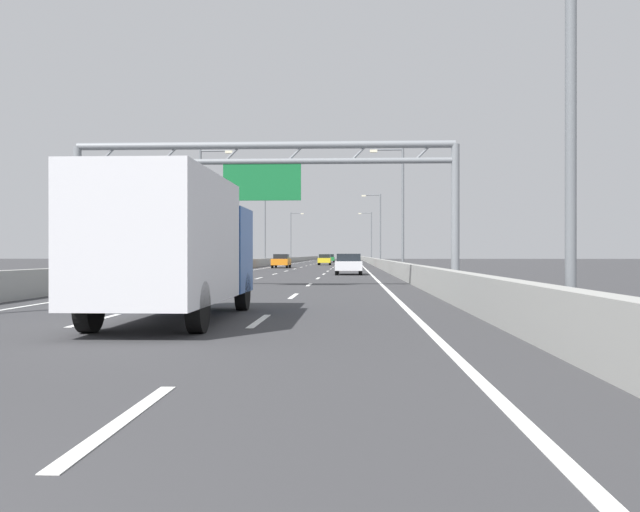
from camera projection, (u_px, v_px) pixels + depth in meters
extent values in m
plane|color=#38383A|center=(325.00, 264.00, 102.51)|extent=(260.00, 260.00, 0.00)
cube|color=white|center=(96.00, 320.00, 15.17)|extent=(0.16, 3.00, 0.01)
cube|color=white|center=(191.00, 296.00, 24.17)|extent=(0.16, 3.00, 0.01)
cube|color=white|center=(234.00, 285.00, 33.16)|extent=(0.16, 3.00, 0.01)
cube|color=white|center=(259.00, 278.00, 42.15)|extent=(0.16, 3.00, 0.01)
cube|color=white|center=(275.00, 274.00, 51.14)|extent=(0.16, 3.00, 0.01)
cube|color=white|center=(286.00, 271.00, 60.13)|extent=(0.16, 3.00, 0.01)
cube|color=white|center=(295.00, 269.00, 69.12)|extent=(0.16, 3.00, 0.01)
cube|color=white|center=(301.00, 267.00, 78.11)|extent=(0.16, 3.00, 0.01)
cube|color=white|center=(306.00, 266.00, 87.10)|extent=(0.16, 3.00, 0.01)
cube|color=white|center=(310.00, 265.00, 96.09)|extent=(0.16, 3.00, 0.01)
cube|color=white|center=(314.00, 264.00, 105.09)|extent=(0.16, 3.00, 0.01)
cube|color=white|center=(317.00, 263.00, 114.08)|extent=(0.16, 3.00, 0.01)
cube|color=white|center=(319.00, 263.00, 123.07)|extent=(0.16, 3.00, 0.01)
cube|color=white|center=(321.00, 262.00, 132.06)|extent=(0.16, 3.00, 0.01)
cube|color=white|center=(323.00, 262.00, 141.05)|extent=(0.16, 3.00, 0.01)
cube|color=white|center=(325.00, 261.00, 150.04)|extent=(0.16, 3.00, 0.01)
cube|color=white|center=(326.00, 261.00, 159.03)|extent=(0.16, 3.00, 0.01)
cube|color=white|center=(123.00, 420.00, 6.02)|extent=(0.16, 3.00, 0.01)
cube|color=white|center=(259.00, 321.00, 15.02)|extent=(0.16, 3.00, 0.01)
cube|color=white|center=(294.00, 296.00, 24.01)|extent=(0.16, 3.00, 0.01)
cube|color=white|center=(309.00, 285.00, 33.00)|extent=(0.16, 3.00, 0.01)
cube|color=white|center=(318.00, 278.00, 41.99)|extent=(0.16, 3.00, 0.01)
cube|color=white|center=(324.00, 274.00, 50.98)|extent=(0.16, 3.00, 0.01)
cube|color=white|center=(328.00, 271.00, 59.97)|extent=(0.16, 3.00, 0.01)
cube|color=white|center=(331.00, 269.00, 68.96)|extent=(0.16, 3.00, 0.01)
cube|color=white|center=(333.00, 267.00, 77.95)|extent=(0.16, 3.00, 0.01)
cube|color=white|center=(335.00, 266.00, 86.94)|extent=(0.16, 3.00, 0.01)
cube|color=white|center=(336.00, 265.00, 95.94)|extent=(0.16, 3.00, 0.01)
cube|color=white|center=(338.00, 264.00, 104.93)|extent=(0.16, 3.00, 0.01)
cube|color=white|center=(339.00, 263.00, 113.92)|extent=(0.16, 3.00, 0.01)
cube|color=white|center=(340.00, 263.00, 122.91)|extent=(0.16, 3.00, 0.01)
cube|color=white|center=(340.00, 262.00, 131.90)|extent=(0.16, 3.00, 0.01)
cube|color=white|center=(341.00, 262.00, 140.89)|extent=(0.16, 3.00, 0.01)
cube|color=white|center=(342.00, 261.00, 149.88)|extent=(0.16, 3.00, 0.01)
cube|color=white|center=(342.00, 261.00, 158.87)|extent=(0.16, 3.00, 0.01)
cube|color=white|center=(282.00, 265.00, 90.75)|extent=(0.16, 176.00, 0.01)
cube|color=white|center=(362.00, 266.00, 90.29)|extent=(0.16, 176.00, 0.01)
cube|color=#9E9E99|center=(285.00, 260.00, 112.80)|extent=(0.45, 220.00, 0.95)
cube|color=#9E9E99|center=(370.00, 260.00, 112.19)|extent=(0.45, 220.00, 0.95)
cylinder|color=gray|center=(77.00, 217.00, 30.61)|extent=(0.36, 0.36, 6.20)
cylinder|color=gray|center=(455.00, 216.00, 29.87)|extent=(0.36, 0.36, 6.20)
cylinder|color=gray|center=(264.00, 145.00, 30.23)|extent=(16.55, 0.32, 0.32)
cylinder|color=gray|center=(264.00, 161.00, 30.23)|extent=(16.55, 0.26, 0.26)
cylinder|color=gray|center=(108.00, 154.00, 30.54)|extent=(0.74, 0.10, 0.74)
cylinder|color=gray|center=(170.00, 154.00, 30.42)|extent=(0.74, 0.10, 0.74)
cylinder|color=gray|center=(233.00, 154.00, 30.29)|extent=(0.74, 0.10, 0.74)
cylinder|color=gray|center=(296.00, 153.00, 30.17)|extent=(0.74, 0.10, 0.74)
cylinder|color=gray|center=(359.00, 153.00, 30.05)|extent=(0.74, 0.10, 0.74)
cylinder|color=gray|center=(423.00, 152.00, 29.93)|extent=(0.74, 0.10, 0.74)
cube|color=#146B33|center=(262.00, 182.00, 30.24)|extent=(3.40, 0.12, 1.60)
cylinder|color=slate|center=(571.00, 69.00, 12.38)|extent=(0.20, 0.20, 9.50)
cylinder|color=slate|center=(200.00, 211.00, 52.98)|extent=(0.20, 0.20, 9.50)
cylinder|color=slate|center=(215.00, 151.00, 52.92)|extent=(2.20, 0.12, 0.12)
cube|color=#F2EAC6|center=(229.00, 152.00, 52.87)|extent=(0.56, 0.28, 0.20)
cylinder|color=slate|center=(403.00, 211.00, 52.30)|extent=(0.20, 0.20, 9.50)
cylinder|color=slate|center=(388.00, 150.00, 52.34)|extent=(2.20, 0.12, 0.12)
cube|color=#F2EAC6|center=(374.00, 151.00, 52.39)|extent=(0.56, 0.28, 0.20)
cylinder|color=slate|center=(265.00, 230.00, 92.90)|extent=(0.20, 0.20, 9.50)
cylinder|color=slate|center=(273.00, 195.00, 92.84)|extent=(2.20, 0.12, 0.12)
cube|color=#F2EAC6|center=(281.00, 196.00, 92.80)|extent=(0.56, 0.28, 0.20)
cylinder|color=slate|center=(380.00, 230.00, 92.22)|extent=(0.20, 0.20, 9.50)
cylinder|color=slate|center=(372.00, 195.00, 92.26)|extent=(2.20, 0.12, 0.12)
cube|color=#F2EAC6|center=(364.00, 196.00, 92.31)|extent=(0.56, 0.28, 0.20)
cylinder|color=slate|center=(291.00, 237.00, 132.82)|extent=(0.20, 0.20, 9.50)
cylinder|color=slate|center=(296.00, 213.00, 132.77)|extent=(2.20, 0.12, 0.12)
cube|color=#F2EAC6|center=(302.00, 214.00, 132.72)|extent=(0.56, 0.28, 0.20)
cylinder|color=slate|center=(371.00, 237.00, 132.14)|extent=(0.20, 0.20, 9.50)
cylinder|color=slate|center=(366.00, 213.00, 132.18)|extent=(2.20, 0.12, 0.12)
cube|color=#F2EAC6|center=(360.00, 214.00, 132.23)|extent=(0.56, 0.28, 0.20)
cube|color=red|center=(351.00, 261.00, 81.75)|extent=(1.71, 4.48, 0.65)
cube|color=black|center=(351.00, 257.00, 81.28)|extent=(1.51, 1.80, 0.45)
cylinder|color=black|center=(345.00, 264.00, 83.48)|extent=(0.22, 0.64, 0.64)
cylinder|color=black|center=(357.00, 264.00, 83.41)|extent=(0.22, 0.64, 0.64)
cylinder|color=black|center=(344.00, 264.00, 80.10)|extent=(0.22, 0.64, 0.64)
cylinder|color=black|center=(357.00, 264.00, 80.03)|extent=(0.22, 0.64, 0.64)
cube|color=orange|center=(281.00, 262.00, 74.66)|extent=(1.77, 4.55, 0.66)
cube|color=black|center=(281.00, 256.00, 74.71)|extent=(1.56, 1.86, 0.51)
cylinder|color=black|center=(276.00, 265.00, 76.42)|extent=(0.22, 0.64, 0.64)
cylinder|color=black|center=(290.00, 265.00, 76.35)|extent=(0.22, 0.64, 0.64)
cylinder|color=black|center=(272.00, 265.00, 72.97)|extent=(0.22, 0.64, 0.64)
cylinder|color=black|center=(287.00, 265.00, 72.90)|extent=(0.22, 0.64, 0.64)
cube|color=yellow|center=(325.00, 260.00, 95.25)|extent=(1.72, 4.33, 0.64)
cube|color=black|center=(325.00, 256.00, 95.56)|extent=(1.51, 1.86, 0.52)
cylinder|color=black|center=(320.00, 263.00, 96.90)|extent=(0.22, 0.64, 0.64)
cylinder|color=black|center=(330.00, 263.00, 96.83)|extent=(0.22, 0.64, 0.64)
cylinder|color=black|center=(319.00, 263.00, 93.67)|extent=(0.22, 0.64, 0.64)
cylinder|color=black|center=(330.00, 263.00, 93.61)|extent=(0.22, 0.64, 0.64)
cube|color=#1E7A38|center=(329.00, 259.00, 126.86)|extent=(1.89, 4.14, 0.67)
cube|color=black|center=(329.00, 256.00, 127.11)|extent=(1.67, 1.94, 0.52)
cylinder|color=black|center=(325.00, 261.00, 128.42)|extent=(0.22, 0.64, 0.64)
cylinder|color=black|center=(334.00, 261.00, 128.34)|extent=(0.22, 0.64, 0.64)
cylinder|color=black|center=(324.00, 261.00, 125.39)|extent=(0.22, 0.64, 0.64)
cylinder|color=black|center=(334.00, 261.00, 125.31)|extent=(0.22, 0.64, 0.64)
cube|color=silver|center=(349.00, 266.00, 49.83)|extent=(1.89, 4.45, 0.65)
cube|color=black|center=(349.00, 257.00, 49.20)|extent=(1.66, 1.94, 0.52)
cylinder|color=black|center=(338.00, 270.00, 51.54)|extent=(0.22, 0.64, 0.64)
cylinder|color=black|center=(360.00, 270.00, 51.47)|extent=(0.22, 0.64, 0.64)
cylinder|color=black|center=(337.00, 271.00, 48.20)|extent=(0.22, 0.64, 0.64)
cylinder|color=black|center=(361.00, 271.00, 48.12)|extent=(0.22, 0.64, 0.64)
cube|color=#194799|center=(202.00, 250.00, 17.87)|extent=(2.31, 2.12, 2.15)
cube|color=silver|center=(161.00, 238.00, 13.99)|extent=(2.31, 5.25, 2.58)
cylinder|color=black|center=(165.00, 291.00, 18.07)|extent=(0.28, 0.96, 0.96)
cylinder|color=black|center=(243.00, 292.00, 17.98)|extent=(0.28, 0.96, 0.96)
cylinder|color=black|center=(89.00, 307.00, 12.81)|extent=(0.28, 0.96, 0.96)
cylinder|color=black|center=(198.00, 307.00, 12.72)|extent=(0.28, 0.96, 0.96)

